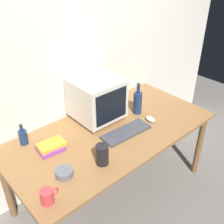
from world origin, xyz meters
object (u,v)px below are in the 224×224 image
at_px(cd_spindle, 64,173).
at_px(metal_canister, 102,155).
at_px(crt_monitor, 97,99).
at_px(bottle_short, 23,136).
at_px(computer_mouse, 150,119).
at_px(mug, 47,196).
at_px(keyboard, 126,132).
at_px(book_stack, 51,146).
at_px(bottle_tall, 138,102).

distance_m(cd_spindle, metal_canister, 0.28).
relative_size(crt_monitor, metal_canister, 2.61).
distance_m(bottle_short, cd_spindle, 0.49).
height_order(computer_mouse, mug, mug).
bearing_deg(crt_monitor, metal_canister, -125.65).
relative_size(computer_mouse, mug, 0.83).
height_order(crt_monitor, computer_mouse, crt_monitor).
bearing_deg(cd_spindle, mug, -148.16).
relative_size(keyboard, bottle_short, 2.37).
bearing_deg(cd_spindle, book_stack, 75.46).
bearing_deg(computer_mouse, crt_monitor, 135.59).
distance_m(computer_mouse, mug, 1.12).
relative_size(bottle_short, cd_spindle, 1.48).
xyz_separation_m(computer_mouse, bottle_tall, (0.01, 0.17, 0.09)).
height_order(computer_mouse, bottle_short, bottle_short).
relative_size(bottle_short, mug, 1.48).
height_order(crt_monitor, bottle_short, crt_monitor).
height_order(keyboard, metal_canister, metal_canister).
bearing_deg(keyboard, crt_monitor, 97.63).
bearing_deg(bottle_tall, keyboard, -151.63).
xyz_separation_m(book_stack, mug, (-0.26, -0.41, 0.02)).
distance_m(keyboard, bottle_short, 0.80).
height_order(keyboard, mug, mug).
bearing_deg(metal_canister, crt_monitor, 54.35).
xyz_separation_m(crt_monitor, cd_spindle, (-0.60, -0.40, -0.17)).
bearing_deg(crt_monitor, computer_mouse, -47.77).
bearing_deg(bottle_short, crt_monitor, -8.05).
relative_size(bottle_tall, cd_spindle, 2.48).
relative_size(crt_monitor, bottle_tall, 1.31).
relative_size(crt_monitor, mug, 3.26).
xyz_separation_m(keyboard, cd_spindle, (-0.63, -0.06, 0.01)).
bearing_deg(crt_monitor, cd_spindle, -146.56).
relative_size(computer_mouse, book_stack, 0.47).
bearing_deg(book_stack, crt_monitor, 11.29).
bearing_deg(bottle_tall, mug, -163.00).
distance_m(bottle_tall, cd_spindle, 0.96).
xyz_separation_m(crt_monitor, bottle_short, (-0.64, 0.09, -0.13)).
bearing_deg(bottle_tall, book_stack, 175.31).
height_order(keyboard, computer_mouse, computer_mouse).
distance_m(computer_mouse, metal_canister, 0.67).
distance_m(crt_monitor, computer_mouse, 0.49).
bearing_deg(cd_spindle, bottle_tall, 13.57).
distance_m(crt_monitor, keyboard, 0.38).
relative_size(crt_monitor, bottle_short, 2.21).
bearing_deg(metal_canister, bottle_tall, 24.31).
bearing_deg(crt_monitor, bottle_tall, -28.47).
bearing_deg(bottle_short, mug, -103.73).
bearing_deg(metal_canister, cd_spindle, 163.91).
height_order(computer_mouse, bottle_tall, bottle_tall).
bearing_deg(computer_mouse, mug, -167.72).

